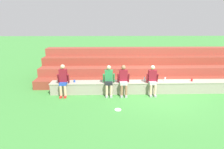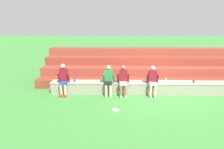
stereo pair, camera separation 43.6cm
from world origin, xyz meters
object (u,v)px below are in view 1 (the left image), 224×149
at_px(person_far_left, 63,80).
at_px(person_center, 124,79).
at_px(person_right_of_center, 153,79).
at_px(water_bottle_mid_left, 165,79).
at_px(water_bottle_center_gap, 145,79).
at_px(frisbee, 118,110).
at_px(plastic_cup_right_end, 192,80).
at_px(plastic_cup_left_end, 74,81).
at_px(person_left_of_center, 109,80).

height_order(person_far_left, person_center, person_far_left).
height_order(person_right_of_center, water_bottle_mid_left, person_right_of_center).
distance_m(water_bottle_mid_left, water_bottle_center_gap, 0.96).
bearing_deg(person_far_left, person_right_of_center, 0.19).
bearing_deg(frisbee, plastic_cup_right_end, 26.59).
relative_size(person_right_of_center, water_bottle_mid_left, 6.04).
height_order(plastic_cup_left_end, frisbee, plastic_cup_left_end).
relative_size(plastic_cup_left_end, frisbee, 0.40).
height_order(person_right_of_center, frisbee, person_right_of_center).
bearing_deg(person_center, water_bottle_mid_left, 8.30).
relative_size(person_left_of_center, plastic_cup_left_end, 13.35).
relative_size(person_center, water_bottle_mid_left, 6.06).
height_order(person_right_of_center, plastic_cup_right_end, person_right_of_center).
distance_m(person_right_of_center, water_bottle_center_gap, 0.45).
relative_size(water_bottle_mid_left, plastic_cup_right_end, 1.76).
height_order(water_bottle_mid_left, plastic_cup_right_end, water_bottle_mid_left).
bearing_deg(person_far_left, person_center, 0.77).
bearing_deg(plastic_cup_right_end, water_bottle_center_gap, 178.20).
distance_m(person_center, water_bottle_center_gap, 1.06).
bearing_deg(plastic_cup_left_end, plastic_cup_right_end, -0.29).
bearing_deg(plastic_cup_left_end, water_bottle_mid_left, 0.19).
bearing_deg(person_left_of_center, person_far_left, -178.98).
distance_m(person_far_left, plastic_cup_left_end, 0.56).
relative_size(person_far_left, plastic_cup_right_end, 11.14).
relative_size(person_center, frisbee, 5.42).
xyz_separation_m(person_center, water_bottle_mid_left, (1.96, 0.29, -0.09)).
xyz_separation_m(water_bottle_mid_left, frisbee, (-2.30, -1.82, -0.64)).
xyz_separation_m(person_far_left, frisbee, (2.34, -1.50, -0.75)).
xyz_separation_m(person_left_of_center, person_center, (0.66, -0.00, 0.00)).
distance_m(person_far_left, person_center, 2.67).
distance_m(person_right_of_center, plastic_cup_right_end, 1.94).
bearing_deg(plastic_cup_left_end, person_left_of_center, -9.78).
distance_m(water_bottle_center_gap, frisbee, 2.37).
bearing_deg(plastic_cup_right_end, person_center, -175.63).
xyz_separation_m(person_right_of_center, water_bottle_center_gap, (-0.29, 0.34, -0.09)).
xyz_separation_m(person_right_of_center, plastic_cup_left_end, (-3.54, 0.30, -0.14)).
relative_size(water_bottle_center_gap, plastic_cup_left_end, 2.12).
height_order(person_center, water_bottle_mid_left, person_center).
bearing_deg(person_right_of_center, plastic_cup_right_end, 7.96).
height_order(person_left_of_center, water_bottle_mid_left, person_left_of_center).
bearing_deg(frisbee, plastic_cup_left_end, 136.54).
bearing_deg(person_left_of_center, person_right_of_center, -0.66).
bearing_deg(person_right_of_center, person_far_left, -179.81).
height_order(person_center, plastic_cup_left_end, person_center).
xyz_separation_m(person_far_left, plastic_cup_right_end, (5.89, 0.28, -0.16)).
relative_size(person_right_of_center, frisbee, 5.39).
xyz_separation_m(person_far_left, water_bottle_mid_left, (4.64, 0.32, -0.12)).
bearing_deg(plastic_cup_left_end, water_bottle_center_gap, 0.74).
height_order(person_center, plastic_cup_right_end, person_center).
bearing_deg(frisbee, person_right_of_center, 42.71).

